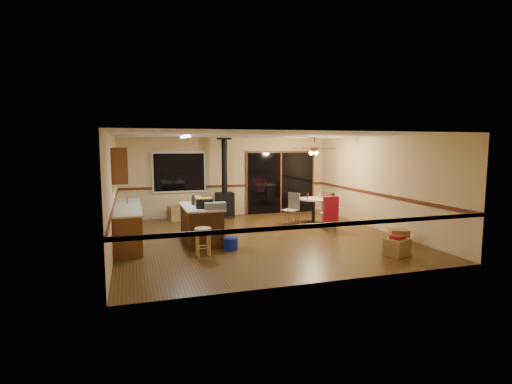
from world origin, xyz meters
name	(u,v)px	position (x,y,z in m)	size (l,w,h in m)	color
floor	(260,238)	(0.00, 0.00, 0.00)	(7.00, 7.00, 0.00)	#4C3215
ceiling	(260,135)	(0.00, 0.00, 2.60)	(7.00, 7.00, 0.00)	silver
wall_back	(227,177)	(0.00, 3.50, 1.30)	(7.00, 7.00, 0.00)	tan
wall_front	(324,208)	(0.00, -3.50, 1.30)	(7.00, 7.00, 0.00)	tan
wall_left	(113,192)	(-3.50, 0.00, 1.30)	(7.00, 7.00, 0.00)	tan
wall_right	(379,183)	(3.50, 0.00, 1.30)	(7.00, 7.00, 0.00)	tan
chair_rail	(260,199)	(0.00, 0.00, 1.00)	(7.00, 7.00, 0.08)	#532514
window	(179,172)	(-1.60, 3.45, 1.50)	(1.72, 0.10, 1.32)	black
sliding_door	(281,183)	(1.90, 3.45, 1.05)	(2.52, 0.10, 2.10)	black
lower_cabinets	(128,225)	(-3.20, 0.50, 0.43)	(0.60, 3.00, 0.86)	brown
countertop	(127,207)	(-3.20, 0.50, 0.88)	(0.64, 3.04, 0.04)	#C0B395
upper_cabinets	(120,164)	(-3.33, 0.70, 1.90)	(0.35, 2.00, 0.80)	brown
kitchen_island	(201,224)	(-1.50, 0.00, 0.45)	(0.88, 1.68, 0.90)	#3D200F
wood_stove	(225,196)	(-0.20, 3.05, 0.73)	(0.55, 0.50, 2.52)	black
ceiling_fan	(314,150)	(2.09, 1.21, 2.21)	(0.24, 0.24, 0.55)	brown
fluorescent_strip	(185,137)	(-1.80, 0.30, 2.56)	(0.10, 1.20, 0.04)	white
toolbox_grey	(215,206)	(-1.27, -0.60, 0.98)	(0.49, 0.27, 0.15)	slate
toolbox_black	(204,204)	(-1.49, -0.39, 1.01)	(0.39, 0.20, 0.21)	black
toolbox_yellow_lid	(204,198)	(-1.49, -0.39, 1.13)	(0.36, 0.19, 0.03)	gold
box_on_island	(196,200)	(-1.55, 0.38, 0.99)	(0.20, 0.27, 0.18)	olive
bottle_dark	(193,200)	(-1.66, 0.12, 1.02)	(0.07, 0.07, 0.25)	black
bottle_pink	(209,201)	(-1.29, -0.01, 1.01)	(0.07, 0.07, 0.21)	#D84C8C
bottle_white	(193,199)	(-1.58, 0.68, 0.99)	(0.06, 0.06, 0.17)	white
bar_stool	(203,243)	(-1.69, -1.33, 0.31)	(0.34, 0.34, 0.63)	tan
blue_bucket	(231,244)	(-0.98, -0.90, 0.14)	(0.33, 0.33, 0.27)	#0D21C1
dining_table	(314,207)	(2.09, 1.21, 0.53)	(0.90, 0.90, 0.78)	black
glass_red	(308,196)	(1.94, 1.31, 0.86)	(0.06, 0.06, 0.16)	#590C14
glass_cream	(320,196)	(2.27, 1.16, 0.85)	(0.06, 0.06, 0.14)	beige
chair_left	(292,205)	(1.48, 1.37, 0.59)	(0.56, 0.56, 0.51)	tan
chair_near	(330,209)	(2.18, 0.33, 0.60)	(0.45, 0.48, 0.70)	tan
chair_right	(329,204)	(2.61, 1.23, 0.60)	(0.53, 0.50, 0.70)	tan
box_under_window	(178,213)	(-1.71, 3.10, 0.22)	(0.55, 0.44, 0.44)	olive
box_corner_a	(397,247)	(2.31, -2.46, 0.18)	(0.48, 0.40, 0.37)	olive
box_corner_b	(399,236)	(3.02, -1.58, 0.17)	(0.43, 0.37, 0.35)	olive
box_small_red	(398,237)	(2.31, -2.46, 0.40)	(0.28, 0.23, 0.07)	maroon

